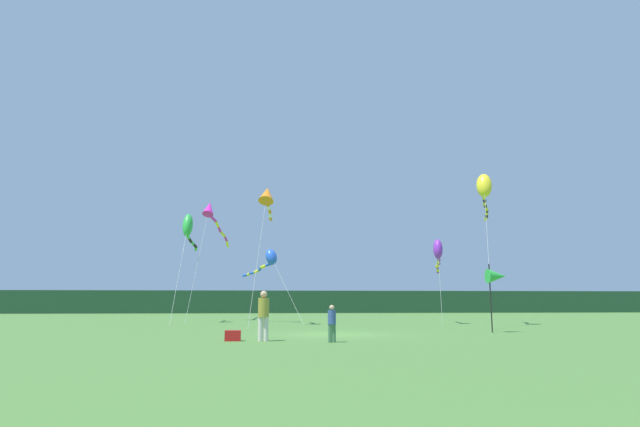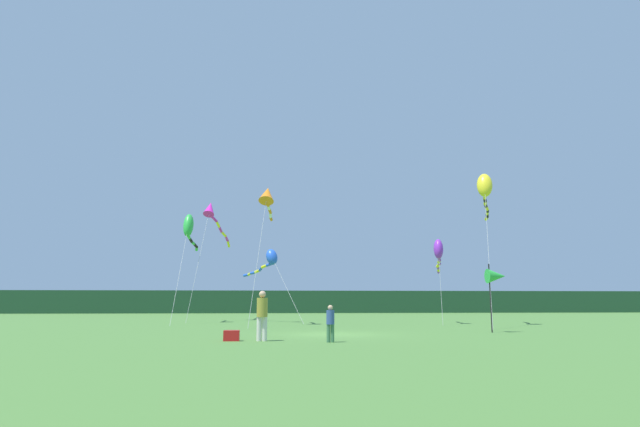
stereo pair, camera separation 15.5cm
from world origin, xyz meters
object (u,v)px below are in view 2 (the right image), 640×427
(person_child, at_px, (330,321))
(kite_blue, at_px, (269,259))
(kite_green, at_px, (189,228))
(kite_purple, at_px, (438,252))
(person_adult, at_px, (262,313))
(cooler_box, at_px, (232,336))
(kite_magenta, at_px, (213,215))
(banner_flag_pole, at_px, (496,277))
(kite_yellow, at_px, (485,188))
(kite_orange, at_px, (267,196))

(person_child, xyz_separation_m, kite_blue, (-2.31, 18.78, 3.68))
(kite_green, xyz_separation_m, kite_purple, (16.87, -3.67, -1.93))
(person_adult, distance_m, cooler_box, 1.41)
(kite_blue, xyz_separation_m, kite_magenta, (-4.57, 4.40, 3.91))
(banner_flag_pole, xyz_separation_m, kite_yellow, (2.70, 7.21, 5.94))
(kite_yellow, bearing_deg, person_adult, -139.55)
(kite_blue, bearing_deg, person_child, -82.97)
(person_adult, relative_size, cooler_box, 3.17)
(person_adult, relative_size, person_child, 1.39)
(kite_orange, bearing_deg, cooler_box, -94.79)
(kite_blue, height_order, kite_purple, kite_purple)
(kite_blue, bearing_deg, kite_purple, -19.46)
(banner_flag_pole, distance_m, kite_green, 21.56)
(kite_orange, xyz_separation_m, kite_purple, (11.34, 0.60, -3.43))
(person_child, height_order, kite_yellow, kite_yellow)
(person_child, bearing_deg, person_adult, 161.80)
(person_adult, bearing_deg, kite_green, 107.39)
(person_child, xyz_separation_m, banner_flag_pole, (8.61, 5.34, 1.88))
(person_child, relative_size, banner_flag_pole, 0.41)
(person_child, distance_m, banner_flag_pole, 10.30)
(banner_flag_pole, relative_size, kite_magenta, 0.28)
(banner_flag_pole, bearing_deg, kite_blue, 129.10)
(kite_green, bearing_deg, kite_orange, -37.65)
(person_child, relative_size, kite_purple, 0.24)
(cooler_box, bearing_deg, person_child, -15.66)
(person_child, height_order, kite_green, kite_green)
(banner_flag_pole, relative_size, kite_green, 0.40)
(person_adult, xyz_separation_m, kite_purple, (11.33, 14.02, 3.66))
(person_adult, distance_m, banner_flag_pole, 12.07)
(kite_magenta, xyz_separation_m, kite_purple, (15.75, -8.35, -3.64))
(person_adult, relative_size, kite_green, 0.23)
(banner_flag_pole, xyz_separation_m, kite_blue, (-10.92, 13.44, 1.79))
(banner_flag_pole, bearing_deg, cooler_box, -160.41)
(person_child, bearing_deg, kite_purple, 59.14)
(kite_purple, bearing_deg, person_child, -120.86)
(banner_flag_pole, distance_m, kite_magenta, 24.31)
(kite_green, distance_m, kite_yellow, 20.30)
(person_child, relative_size, kite_green, 0.16)
(cooler_box, xyz_separation_m, kite_blue, (1.27, 17.77, 4.22))
(person_child, relative_size, kite_yellow, 0.14)
(kite_orange, distance_m, kite_yellow, 13.89)
(banner_flag_pole, distance_m, kite_yellow, 9.72)
(kite_orange, bearing_deg, person_adult, -89.96)
(person_adult, bearing_deg, person_child, -18.20)
(person_child, relative_size, kite_blue, 0.20)
(banner_flag_pole, bearing_deg, person_child, -148.16)
(banner_flag_pole, distance_m, kite_purple, 9.71)
(kite_blue, height_order, kite_orange, kite_orange)
(banner_flag_pole, xyz_separation_m, kite_orange, (-11.08, 8.89, 5.49))
(kite_green, bearing_deg, kite_purple, -12.26)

